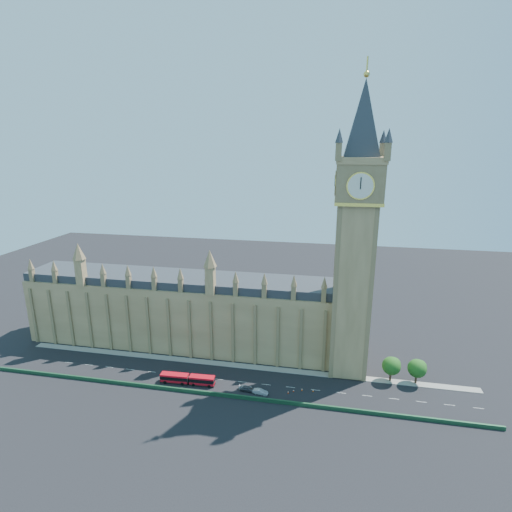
% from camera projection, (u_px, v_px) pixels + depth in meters
% --- Properties ---
extents(ground, '(400.00, 400.00, 0.00)m').
position_uv_depth(ground, '(230.00, 381.00, 132.34)').
color(ground, black).
rests_on(ground, ground).
extents(palace_westminster, '(120.00, 20.00, 28.00)m').
position_uv_depth(palace_westminster, '(181.00, 310.00, 154.04)').
color(palace_westminster, olive).
rests_on(palace_westminster, ground).
extents(elizabeth_tower, '(20.59, 20.59, 105.00)m').
position_uv_depth(elizabeth_tower, '(357.00, 214.00, 124.04)').
color(elizabeth_tower, olive).
rests_on(elizabeth_tower, ground).
extents(bridge_parapet, '(160.00, 0.60, 1.20)m').
position_uv_depth(bridge_parapet, '(223.00, 395.00, 123.66)').
color(bridge_parapet, '#1E4C2D').
rests_on(bridge_parapet, ground).
extents(kerb_north, '(160.00, 3.00, 0.16)m').
position_uv_depth(kerb_north, '(237.00, 365.00, 141.31)').
color(kerb_north, gray).
rests_on(kerb_north, ground).
extents(tree_east_near, '(6.00, 6.00, 8.50)m').
position_uv_depth(tree_east_near, '(392.00, 365.00, 130.79)').
color(tree_east_near, '#382619').
rests_on(tree_east_near, ground).
extents(tree_east_far, '(6.00, 6.00, 8.50)m').
position_uv_depth(tree_east_far, '(418.00, 368.00, 129.32)').
color(tree_east_far, '#382619').
rests_on(tree_east_far, ground).
extents(red_bus, '(18.13, 3.47, 3.07)m').
position_uv_depth(red_bus, '(188.00, 379.00, 130.30)').
color(red_bus, red).
rests_on(red_bus, ground).
extents(car_grey, '(4.90, 2.30, 1.62)m').
position_uv_depth(car_grey, '(247.00, 389.00, 126.46)').
color(car_grey, '#42444A').
rests_on(car_grey, ground).
extents(car_silver, '(4.98, 2.31, 1.58)m').
position_uv_depth(car_silver, '(260.00, 392.00, 124.95)').
color(car_silver, '#AAACB1').
rests_on(car_silver, ground).
extents(car_white, '(4.54, 2.31, 1.26)m').
position_uv_depth(car_white, '(246.00, 388.00, 127.38)').
color(car_white, silver).
rests_on(car_white, ground).
extents(cone_a, '(0.58, 0.58, 0.79)m').
position_uv_depth(cone_a, '(313.00, 390.00, 126.33)').
color(cone_a, black).
rests_on(cone_a, ground).
extents(cone_b, '(0.65, 0.65, 0.78)m').
position_uv_depth(cone_b, '(288.00, 392.00, 125.39)').
color(cone_b, black).
rests_on(cone_b, ground).
extents(cone_c, '(0.48, 0.48, 0.74)m').
position_uv_depth(cone_c, '(302.00, 390.00, 126.82)').
color(cone_c, black).
rests_on(cone_c, ground).
extents(cone_d, '(0.46, 0.46, 0.67)m').
position_uv_depth(cone_d, '(294.00, 391.00, 126.26)').
color(cone_d, black).
rests_on(cone_d, ground).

